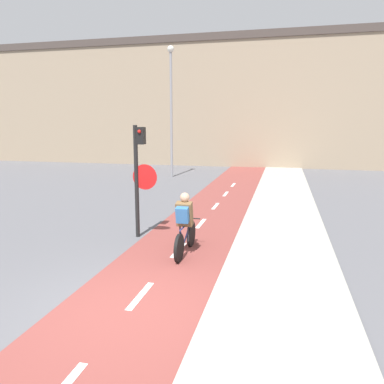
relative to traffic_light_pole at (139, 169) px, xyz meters
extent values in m
plane|color=#5B5B60|center=(1.30, -3.85, -1.85)|extent=(120.00, 120.00, 0.00)
cube|color=brown|center=(1.30, -3.85, -1.84)|extent=(2.42, 60.00, 0.02)
cube|color=white|center=(1.30, -3.35, -1.83)|extent=(0.12, 1.10, 0.00)
cube|color=white|center=(1.30, -0.85, -1.83)|extent=(0.12, 1.10, 0.00)
cube|color=white|center=(1.30, 1.65, -1.83)|extent=(0.12, 1.10, 0.00)
cube|color=white|center=(1.30, 4.15, -1.83)|extent=(0.12, 1.10, 0.00)
cube|color=white|center=(1.30, 6.65, -1.83)|extent=(0.12, 1.10, 0.00)
cube|color=white|center=(1.30, 9.15, -1.83)|extent=(0.12, 1.10, 0.00)
cube|color=#A8A399|center=(3.71, -3.85, -1.83)|extent=(2.40, 60.00, 0.05)
cube|color=gray|center=(1.30, 19.63, 2.43)|extent=(60.00, 5.00, 8.56)
cube|color=#473D38|center=(1.30, 19.63, 6.96)|extent=(60.00, 5.20, 0.50)
cylinder|color=black|center=(-0.09, 0.00, -0.36)|extent=(0.11, 0.11, 2.98)
cube|color=black|center=(0.07, 0.00, 0.86)|extent=(0.20, 0.20, 0.44)
sphere|color=red|center=(0.07, -0.11, 0.97)|extent=(0.09, 0.09, 0.09)
cone|color=red|center=(0.15, 0.00, -0.21)|extent=(0.67, 0.01, 0.67)
cone|color=silver|center=(0.15, 0.00, -0.21)|extent=(0.60, 0.02, 0.60)
cylinder|color=gray|center=(-2.52, 11.29, 1.59)|extent=(0.14, 0.14, 6.89)
sphere|color=silver|center=(-2.52, 11.29, 5.14)|extent=(0.36, 0.36, 0.36)
cylinder|color=black|center=(1.51, -1.56, -1.53)|extent=(0.07, 0.64, 0.64)
cylinder|color=black|center=(1.51, -0.44, -1.53)|extent=(0.07, 0.64, 0.64)
cylinder|color=navy|center=(1.51, -0.79, -1.37)|extent=(0.04, 0.71, 0.40)
cylinder|color=navy|center=(1.51, -1.31, -1.35)|extent=(0.04, 0.37, 0.42)
cylinder|color=navy|center=(1.51, -0.96, -1.17)|extent=(0.04, 1.04, 0.07)
cylinder|color=navy|center=(1.51, -1.35, -1.54)|extent=(0.04, 0.43, 0.05)
cylinder|color=black|center=(1.51, -0.44, -1.13)|extent=(0.46, 0.03, 0.03)
cube|color=brown|center=(1.51, -1.09, -0.87)|extent=(0.36, 0.31, 0.59)
sphere|color=tan|center=(1.51, -1.05, -0.49)|extent=(0.22, 0.22, 0.22)
cylinder|color=#232328|center=(1.41, -1.12, -1.30)|extent=(0.04, 0.07, 0.40)
cylinder|color=#232328|center=(1.61, -1.12, -1.30)|extent=(0.04, 0.07, 0.40)
cube|color=#3370B2|center=(1.51, -1.27, -0.85)|extent=(0.28, 0.23, 0.39)
camera|label=1|loc=(3.65, -9.12, 1.16)|focal=35.00mm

